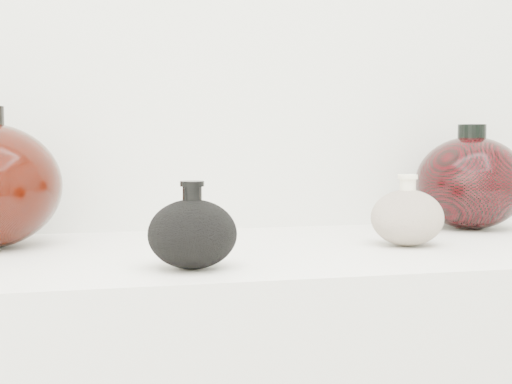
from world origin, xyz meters
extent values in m
cube|color=beige|center=(0.00, 1.21, 1.30)|extent=(3.00, 0.02, 2.60)
cube|color=silver|center=(0.00, 0.95, 0.89)|extent=(1.20, 0.50, 0.03)
ellipsoid|color=black|center=(-0.14, 0.80, 0.94)|extent=(0.13, 0.13, 0.09)
cylinder|color=black|center=(-0.14, 0.80, 1.00)|extent=(0.03, 0.03, 0.03)
cylinder|color=black|center=(-0.14, 0.80, 1.01)|extent=(0.04, 0.04, 0.01)
ellipsoid|color=beige|center=(0.22, 0.92, 0.94)|extent=(0.15, 0.15, 0.09)
cylinder|color=beige|center=(0.22, 0.92, 0.99)|extent=(0.03, 0.03, 0.03)
cylinder|color=beige|center=(0.22, 0.92, 1.01)|extent=(0.04, 0.04, 0.01)
ellipsoid|color=black|center=(0.43, 1.09, 0.99)|extent=(0.25, 0.25, 0.17)
cylinder|color=black|center=(0.43, 1.09, 1.08)|extent=(0.06, 0.06, 0.03)
camera|label=1|loc=(-0.27, -0.10, 1.06)|focal=50.00mm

